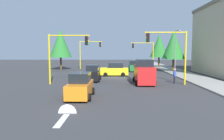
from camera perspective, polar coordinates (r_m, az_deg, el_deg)
name	(u,v)px	position (r m, az deg, el deg)	size (l,w,h in m)	color
ground_plane	(117,78)	(29.38, 1.30, -2.06)	(120.00, 120.00, 0.00)	#353538
sidewalk_kerb	(181,73)	(35.94, 18.26, -0.87)	(80.00, 4.00, 0.15)	gray
lane_arrow_near	(82,94)	(18.24, -8.09, -6.56)	(2.40, 1.10, 1.10)	silver
lane_arrow_mid	(65,116)	(12.54, -12.55, -12.10)	(2.40, 1.10, 1.10)	silver
traffic_signal_near_right	(66,49)	(23.80, -12.49, 5.62)	(0.36, 4.59, 5.55)	yellow
traffic_signal_far_right	(89,49)	(43.51, -6.33, 5.63)	(0.36, 4.59, 5.75)	yellow
traffic_signal_near_left	(169,47)	(23.87, 15.34, 6.05)	(0.36, 4.59, 5.87)	yellow
traffic_signal_far_left	(144,50)	(43.53, 8.76, 5.38)	(0.36, 4.59, 5.49)	yellow
street_lamp_curbside	(176,47)	(34.06, 17.06, 6.04)	(2.15, 0.28, 7.00)	slate
tree_opposite_side	(60,44)	(42.58, -13.83, 6.99)	(4.29, 4.29, 7.85)	brown
tree_roadside_mid	(174,45)	(38.51, 16.43, 6.57)	(3.99, 3.99, 7.28)	brown
tree_roadside_far	(159,46)	(48.13, 12.69, 6.43)	(4.05, 4.05, 7.40)	brown
delivery_van_red	(144,73)	(23.95, 8.67, -0.68)	(4.80, 2.22, 2.77)	red
car_green	(134,66)	(38.65, 5.97, 0.99)	(4.01, 2.08, 1.98)	#1E7238
car_orange	(80,86)	(16.93, -8.64, -4.42)	(4.01, 2.00, 1.98)	orange
car_yellow	(115,70)	(31.27, 0.73, 0.04)	(1.98, 4.11, 1.98)	yellow
car_black	(93,74)	(26.16, -5.29, -1.00)	(3.83, 1.95, 1.98)	black
pedestrian_crossing	(175,76)	(24.95, 16.67, -1.47)	(0.40, 0.24, 1.70)	#262638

